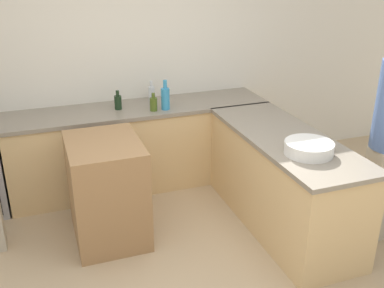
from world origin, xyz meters
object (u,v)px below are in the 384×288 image
(dish_soap_bottle, at_px, (165,98))
(island_table, at_px, (107,190))
(vinegar_bottle_clear, at_px, (152,93))
(olive_oil_bottle, at_px, (154,104))
(mixing_bowl, at_px, (309,148))
(wine_bottle_dark, at_px, (118,102))

(dish_soap_bottle, bearing_deg, island_table, -136.73)
(vinegar_bottle_clear, distance_m, olive_oil_bottle, 0.35)
(island_table, distance_m, vinegar_bottle_clear, 1.38)
(island_table, relative_size, vinegar_bottle_clear, 4.16)
(olive_oil_bottle, bearing_deg, dish_soap_bottle, 0.67)
(island_table, height_order, dish_soap_bottle, dish_soap_bottle)
(island_table, xyz_separation_m, olive_oil_bottle, (0.64, 0.72, 0.51))
(mixing_bowl, xyz_separation_m, olive_oil_bottle, (-0.88, 1.47, 0.02))
(island_table, relative_size, dish_soap_bottle, 2.97)
(wine_bottle_dark, bearing_deg, dish_soap_bottle, -20.15)
(island_table, xyz_separation_m, dish_soap_bottle, (0.77, 0.72, 0.56))
(island_table, bearing_deg, vinegar_bottle_clear, 56.19)
(island_table, distance_m, olive_oil_bottle, 1.09)
(mixing_bowl, distance_m, dish_soap_bottle, 1.65)
(vinegar_bottle_clear, distance_m, wine_bottle_dark, 0.44)
(mixing_bowl, xyz_separation_m, vinegar_bottle_clear, (-0.81, 1.81, 0.04))
(mixing_bowl, height_order, dish_soap_bottle, dish_soap_bottle)
(island_table, distance_m, wine_bottle_dark, 1.07)
(mixing_bowl, bearing_deg, wine_bottle_dark, 126.58)
(dish_soap_bottle, bearing_deg, wine_bottle_dark, 159.85)
(olive_oil_bottle, distance_m, wine_bottle_dark, 0.37)
(mixing_bowl, distance_m, vinegar_bottle_clear, 1.98)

